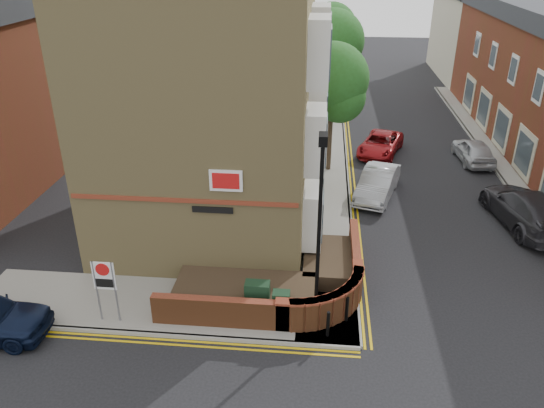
{
  "coord_description": "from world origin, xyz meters",
  "views": [
    {
      "loc": [
        1.53,
        -12.67,
        11.12
      ],
      "look_at": [
        -0.08,
        4.0,
        2.82
      ],
      "focal_mm": 35.0,
      "sensor_mm": 36.0,
      "label": 1
    }
  ],
  "objects_px": {
    "lamppost": "(319,232)",
    "utility_cabinet_large": "(257,298)",
    "silver_car_near": "(378,183)",
    "zone_sign": "(105,281)"
  },
  "relations": [
    {
      "from": "utility_cabinet_large",
      "to": "silver_car_near",
      "type": "bearing_deg",
      "value": 64.41
    },
    {
      "from": "lamppost",
      "to": "silver_car_near",
      "type": "bearing_deg",
      "value": 74.34
    },
    {
      "from": "zone_sign",
      "to": "silver_car_near",
      "type": "xyz_separation_m",
      "value": [
        9.35,
        10.51,
        -0.95
      ]
    },
    {
      "from": "lamppost",
      "to": "silver_car_near",
      "type": "relative_size",
      "value": 1.49
    },
    {
      "from": "utility_cabinet_large",
      "to": "lamppost",
      "type": "bearing_deg",
      "value": -3.01
    },
    {
      "from": "zone_sign",
      "to": "utility_cabinet_large",
      "type": "bearing_deg",
      "value": 9.69
    },
    {
      "from": "lamppost",
      "to": "utility_cabinet_large",
      "type": "xyz_separation_m",
      "value": [
        -1.9,
        0.1,
        -2.62
      ]
    },
    {
      "from": "lamppost",
      "to": "utility_cabinet_large",
      "type": "distance_m",
      "value": 3.24
    },
    {
      "from": "lamppost",
      "to": "utility_cabinet_large",
      "type": "bearing_deg",
      "value": 176.99
    },
    {
      "from": "lamppost",
      "to": "zone_sign",
      "type": "height_order",
      "value": "lamppost"
    }
  ]
}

